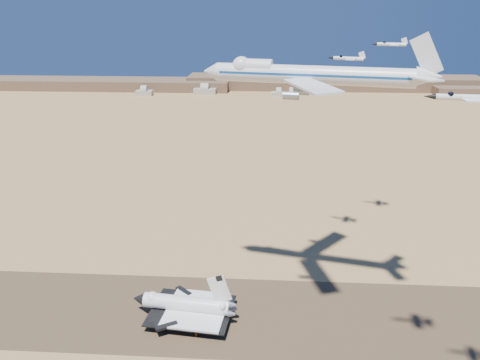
# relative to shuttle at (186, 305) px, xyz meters

# --- Properties ---
(ground) EXTENTS (1200.00, 1200.00, 0.00)m
(ground) POSITION_rel_shuttle_xyz_m (2.48, 2.84, -5.32)
(ground) COLOR tan
(ground) RESTS_ON ground
(runway) EXTENTS (600.00, 50.00, 0.06)m
(runway) POSITION_rel_shuttle_xyz_m (2.48, 2.84, -5.29)
(runway) COLOR brown
(runway) RESTS_ON ground
(ridgeline) EXTENTS (960.00, 90.00, 18.00)m
(ridgeline) POSITION_rel_shuttle_xyz_m (67.79, 530.14, 2.31)
(ridgeline) COLOR brown
(ridgeline) RESTS_ON ground
(hangars) EXTENTS (200.50, 29.50, 30.00)m
(hangars) POSITION_rel_shuttle_xyz_m (-61.52, 481.27, -0.49)
(hangars) COLOR #B0AB9C
(hangars) RESTS_ON ground
(shuttle) EXTENTS (40.29, 27.43, 19.79)m
(shuttle) POSITION_rel_shuttle_xyz_m (0.00, 0.00, 0.00)
(shuttle) COLOR white
(shuttle) RESTS_ON runway
(carrier_747) EXTENTS (78.49, 59.38, 19.50)m
(carrier_747) POSITION_rel_shuttle_xyz_m (41.55, 11.35, 84.69)
(carrier_747) COLOR white
(crew_a) EXTENTS (0.52, 0.66, 1.57)m
(crew_a) POSITION_rel_shuttle_xyz_m (5.56, -10.95, -4.48)
(crew_a) COLOR #B9500A
(crew_a) RESTS_ON runway
(crew_b) EXTENTS (0.64, 0.98, 1.91)m
(crew_b) POSITION_rel_shuttle_xyz_m (5.42, -10.80, -4.31)
(crew_b) COLOR #B9500A
(crew_b) RESTS_ON runway
(crew_c) EXTENTS (0.92, 1.15, 1.75)m
(crew_c) POSITION_rel_shuttle_xyz_m (10.76, -9.22, -4.39)
(crew_c) COLOR #B9500A
(crew_c) RESTS_ON runway
(chase_jet_a) EXTENTS (16.43, 8.99, 4.10)m
(chase_jet_a) POSITION_rel_shuttle_xyz_m (74.94, -35.82, 86.02)
(chase_jet_a) COLOR white
(chase_jet_e) EXTENTS (15.39, 9.04, 3.94)m
(chase_jet_e) POSITION_rel_shuttle_xyz_m (62.12, 54.46, 85.85)
(chase_jet_e) COLOR white
(chase_jet_f) EXTENTS (15.93, 8.99, 4.00)m
(chase_jet_f) POSITION_rel_shuttle_xyz_m (84.60, 77.06, 89.99)
(chase_jet_f) COLOR white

